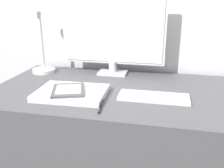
# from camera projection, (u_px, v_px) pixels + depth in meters

# --- Properties ---
(desk) EXTENTS (1.23, 0.67, 0.72)m
(desk) POSITION_uv_depth(u_px,v_px,m) (120.00, 154.00, 1.30)
(desk) COLOR #4C4C51
(desk) RESTS_ON ground_plane
(monitor) EXTENTS (0.58, 0.11, 0.43)m
(monitor) POSITION_uv_depth(u_px,v_px,m) (113.00, 33.00, 1.37)
(monitor) COLOR silver
(monitor) RESTS_ON desk
(keyboard) EXTENTS (0.30, 0.12, 0.01)m
(keyboard) POSITION_uv_depth(u_px,v_px,m) (154.00, 97.00, 1.08)
(keyboard) COLOR silver
(keyboard) RESTS_ON desk
(laptop) EXTENTS (0.31, 0.24, 0.03)m
(laptop) POSITION_uv_depth(u_px,v_px,m) (72.00, 93.00, 1.11)
(laptop) COLOR silver
(laptop) RESTS_ON desk
(ereader) EXTENTS (0.19, 0.20, 0.01)m
(ereader) POSITION_uv_depth(u_px,v_px,m) (68.00, 90.00, 1.09)
(ereader) COLOR #4C4C51
(ereader) RESTS_ON laptop
(desk_lamp) EXTENTS (0.13, 0.13, 0.41)m
(desk_lamp) POSITION_uv_depth(u_px,v_px,m) (40.00, 26.00, 1.38)
(desk_lamp) COLOR white
(desk_lamp) RESTS_ON desk
(pen) EXTENTS (0.03, 0.13, 0.01)m
(pen) POSITION_uv_depth(u_px,v_px,m) (101.00, 106.00, 0.99)
(pen) COLOR black
(pen) RESTS_ON desk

